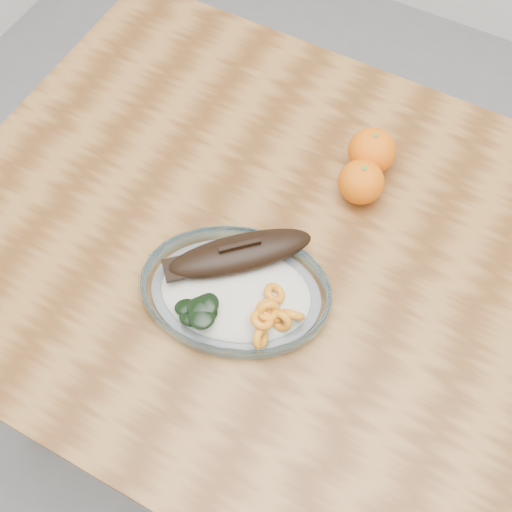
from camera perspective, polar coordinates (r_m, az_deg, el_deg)
name	(u,v)px	position (r m, az deg, el deg)	size (l,w,h in m)	color
ground	(301,412)	(1.63, 4.05, -13.64)	(3.00, 3.00, 0.00)	slate
dining_table	(327,299)	(1.02, 6.31, -3.85)	(1.20, 0.80, 0.75)	brown
plated_meal	(236,289)	(0.89, -1.80, -2.92)	(0.60, 0.60, 0.08)	white
orange_left	(372,151)	(1.02, 10.27, 9.18)	(0.07, 0.07, 0.07)	#FF3D05
orange_right	(361,182)	(0.98, 9.32, 6.51)	(0.07, 0.07, 0.07)	#FF3D05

